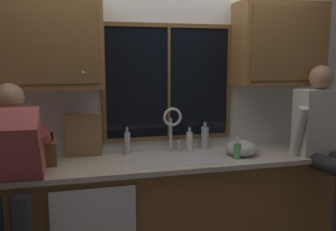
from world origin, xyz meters
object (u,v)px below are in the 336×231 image
(person_sitting_on_counter, at_px, (326,135))
(bottle_tall_clear, at_px, (127,143))
(mixing_bowl, at_px, (242,148))
(bottle_amber_small, at_px, (189,141))
(person_standing, at_px, (8,177))
(cutting_board, at_px, (84,136))
(knife_block, at_px, (48,153))
(soap_dispenser, at_px, (237,150))
(bottle_green_glass, at_px, (205,137))

(person_sitting_on_counter, height_order, bottle_tall_clear, person_sitting_on_counter)
(person_sitting_on_counter, relative_size, mixing_bowl, 4.61)
(mixing_bowl, distance_m, bottle_amber_small, 0.45)
(bottle_amber_small, bearing_deg, person_standing, -160.92)
(bottle_amber_small, bearing_deg, bottle_tall_clear, 174.63)
(mixing_bowl, distance_m, bottle_tall_clear, 0.98)
(bottle_tall_clear, bearing_deg, person_sitting_on_counter, -17.15)
(cutting_board, bearing_deg, bottle_amber_small, -2.60)
(person_standing, bearing_deg, cutting_board, 46.31)
(person_standing, relative_size, bottle_tall_clear, 6.20)
(person_standing, distance_m, knife_block, 0.41)
(soap_dispenser, xyz_separation_m, bottle_tall_clear, (-0.85, 0.36, 0.04))
(cutting_board, bearing_deg, knife_block, -144.65)
(bottle_green_glass, bearing_deg, person_sitting_on_counter, -30.16)
(bottle_green_glass, height_order, bottle_tall_clear, bottle_green_glass)
(bottle_green_glass, xyz_separation_m, bottle_tall_clear, (-0.71, -0.02, -0.00))
(knife_block, bearing_deg, cutting_board, 35.35)
(cutting_board, height_order, bottle_green_glass, cutting_board)
(person_sitting_on_counter, bearing_deg, person_standing, -178.91)
(knife_block, distance_m, bottle_green_glass, 1.36)
(mixing_bowl, relative_size, bottle_tall_clear, 1.08)
(cutting_board, distance_m, soap_dispenser, 1.27)
(bottle_tall_clear, bearing_deg, person_standing, -148.12)
(person_standing, xyz_separation_m, knife_block, (0.23, 0.34, 0.07))
(soap_dispenser, bearing_deg, bottle_green_glass, 110.67)
(knife_block, height_order, mixing_bowl, knife_block)
(soap_dispenser, xyz_separation_m, bottle_green_glass, (-0.14, 0.38, 0.04))
(mixing_bowl, bearing_deg, person_sitting_on_counter, -18.74)
(soap_dispenser, bearing_deg, knife_block, 173.98)
(mixing_bowl, xyz_separation_m, bottle_tall_clear, (-0.94, 0.27, 0.04))
(person_standing, relative_size, knife_block, 4.87)
(person_sitting_on_counter, xyz_separation_m, soap_dispenser, (-0.74, 0.13, -0.11))
(person_sitting_on_counter, distance_m, knife_block, 2.24)
(person_standing, height_order, knife_block, person_standing)
(bottle_amber_small, bearing_deg, person_sitting_on_counter, -22.76)
(person_sitting_on_counter, xyz_separation_m, mixing_bowl, (-0.65, 0.22, -0.12))
(cutting_board, bearing_deg, person_sitting_on_counter, -13.84)
(soap_dispenser, relative_size, bottle_amber_small, 0.77)
(person_sitting_on_counter, relative_size, soap_dispenser, 6.95)
(person_standing, distance_m, bottle_green_glass, 1.67)
(mixing_bowl, bearing_deg, bottle_amber_small, 151.15)
(cutting_board, xyz_separation_m, bottle_green_glass, (1.07, 0.03, -0.08))
(person_sitting_on_counter, bearing_deg, bottle_tall_clear, 162.85)
(mixing_bowl, bearing_deg, soap_dispenser, -133.62)
(cutting_board, xyz_separation_m, bottle_amber_small, (0.90, -0.04, -0.09))
(person_standing, height_order, bottle_amber_small, person_standing)
(knife_block, xyz_separation_m, bottle_amber_small, (1.17, 0.15, -0.01))
(person_sitting_on_counter, bearing_deg, knife_block, 172.59)
(person_standing, xyz_separation_m, person_sitting_on_counter, (2.45, 0.05, 0.14))
(soap_dispenser, relative_size, bottle_tall_clear, 0.72)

